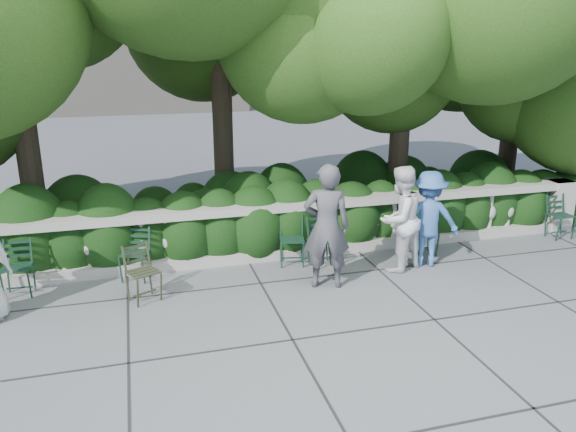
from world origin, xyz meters
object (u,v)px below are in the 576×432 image
object	(u,v)px
chair_a	(19,299)
person_casual_man	(400,219)
person_woman_grey	(327,227)
chair_weathered	(150,304)
chair_c	(292,268)
person_older_blue	(428,219)
chair_b	(134,283)
chair_f	(563,240)
chair_d	(327,268)
chair_e	(426,257)

from	to	relation	value
chair_a	person_casual_man	distance (m)	5.92
person_woman_grey	chair_weathered	bearing A→B (deg)	14.32
chair_c	person_older_blue	xyz separation A→B (m)	(2.20, -0.45, 0.80)
chair_b	chair_c	size ratio (longest dim) A/B	1.00
chair_b	chair_f	distance (m)	7.89
chair_b	chair_f	bearing A→B (deg)	19.79
chair_c	chair_a	bearing A→B (deg)	-166.63
chair_weathered	person_older_blue	bearing A→B (deg)	-20.29
chair_d	chair_a	bearing A→B (deg)	166.29
chair_a	person_older_blue	size ratio (longest dim) A/B	0.52
chair_b	chair_c	world-z (taller)	same
chair_a	chair_e	distance (m)	6.58
chair_a	person_older_blue	distance (m)	6.45
chair_f	person_older_blue	distance (m)	3.26
chair_d	person_woman_grey	bearing A→B (deg)	-124.03
chair_f	person_older_blue	bearing A→B (deg)	-174.67
chair_e	person_woman_grey	bearing A→B (deg)	-161.35
chair_b	person_woman_grey	size ratio (longest dim) A/B	0.44
chair_d	chair_c	bearing A→B (deg)	150.83
chair_weathered	chair_a	bearing A→B (deg)	135.94
chair_d	chair_e	distance (m)	1.84
chair_c	person_older_blue	size ratio (longest dim) A/B	0.52
chair_a	chair_f	bearing A→B (deg)	2.67
chair_b	person_older_blue	distance (m)	4.85
chair_a	chair_b	xyz separation A→B (m)	(1.63, 0.13, 0.00)
chair_e	person_older_blue	bearing A→B (deg)	-123.11
person_older_blue	chair_e	bearing A→B (deg)	-104.57
chair_f	person_woman_grey	xyz separation A→B (m)	(-5.04, -0.75, 0.96)
person_casual_man	chair_e	bearing A→B (deg)	-179.46
chair_a	person_casual_man	world-z (taller)	person_casual_man
chair_d	chair_weathered	size ratio (longest dim) A/B	1.00
person_woman_grey	chair_f	bearing A→B (deg)	-155.49
chair_b	person_older_blue	world-z (taller)	person_older_blue
chair_b	chair_c	xyz separation A→B (m)	(2.56, -0.06, 0.00)
chair_a	chair_weathered	xyz separation A→B (m)	(1.84, -0.67, 0.00)
chair_f	person_woman_grey	size ratio (longest dim) A/B	0.44
chair_d	person_woman_grey	distance (m)	1.19
chair_b	person_casual_man	distance (m)	4.34
chair_f	person_casual_man	distance (m)	3.81
chair_b	chair_c	bearing A→B (deg)	19.45
chair_d	chair_f	size ratio (longest dim) A/B	1.00
chair_d	person_older_blue	xyz separation A→B (m)	(1.65, -0.28, 0.80)
person_woman_grey	chair_d	bearing A→B (deg)	-95.40
chair_f	chair_weathered	distance (m)	7.71
chair_weathered	person_woman_grey	bearing A→B (deg)	-25.74
person_woman_grey	person_casual_man	world-z (taller)	person_woman_grey
chair_b	person_older_blue	bearing A→B (deg)	14.69
chair_f	chair_b	bearing A→B (deg)	177.57
chair_c	chair_d	xyz separation A→B (m)	(0.55, -0.17, 0.00)
person_woman_grey	chair_a	bearing A→B (deg)	6.53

